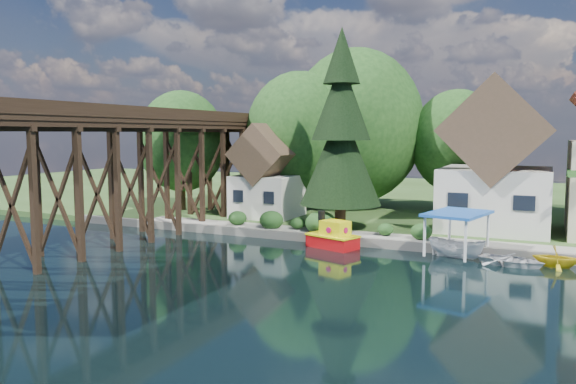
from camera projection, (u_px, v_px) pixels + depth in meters
The scene contains 14 objects.
ground at pixel (329, 275), 29.95m from camera, with size 140.00×140.00×0.00m, color black.
bank at pixel (440, 201), 60.64m from camera, with size 140.00×52.00×0.50m, color #2E4A1D.
seawall at pixel (433, 248), 35.48m from camera, with size 60.00×0.40×0.62m, color slate.
promenade at pixel (468, 243), 35.80m from camera, with size 50.00×2.60×0.06m, color gray.
trestle_bridge at pixel (148, 163), 40.73m from camera, with size 4.12×44.18×9.30m.
house_left at pixel (496, 166), 40.95m from camera, with size 7.64×8.64×11.02m.
shed at pixel (267, 177), 47.23m from camera, with size 5.09×5.40×7.85m.
bg_trees at pixel (428, 136), 47.97m from camera, with size 49.90×13.30×10.57m.
shrubs at pixel (314, 222), 40.10m from camera, with size 15.76×2.47×1.70m.
conifer at pixel (341, 133), 40.80m from camera, with size 5.94×5.94×14.63m.
tugboat at pixel (333, 237), 36.90m from camera, with size 3.75×2.82×2.42m.
boat_white_a at pixel (512, 259), 32.08m from camera, with size 2.59×3.62×0.75m, color silver.
boat_canopy at pixel (457, 238), 33.85m from camera, with size 3.91×4.93×2.81m.
boat_yellow at pixel (557, 256), 31.57m from camera, with size 2.20×2.55×1.34m, color gold.
Camera 1 is at (10.29, -27.55, 7.53)m, focal length 35.00 mm.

